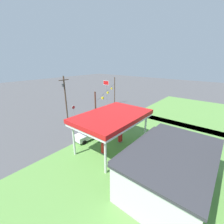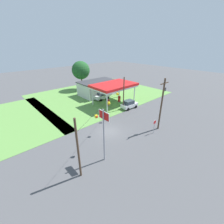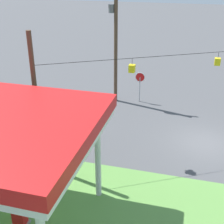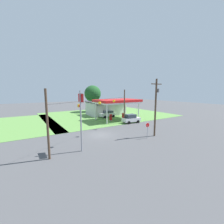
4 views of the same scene
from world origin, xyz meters
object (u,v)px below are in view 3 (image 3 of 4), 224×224
(fuel_pump_near, at_px, (19,211))
(utility_pole_main, at_px, (115,39))
(stop_sign_roadside, at_px, (140,81))
(car_at_pumps_front, at_px, (20,144))

(fuel_pump_near, relative_size, utility_pole_main, 0.17)
(stop_sign_roadside, bearing_deg, utility_pole_main, -170.94)
(fuel_pump_near, bearing_deg, car_at_pumps_front, -60.55)
(stop_sign_roadside, relative_size, utility_pole_main, 0.27)
(stop_sign_roadside, bearing_deg, car_at_pumps_front, -116.45)
(car_at_pumps_front, bearing_deg, stop_sign_roadside, -112.47)
(utility_pole_main, bearing_deg, stop_sign_roadside, -170.94)
(car_at_pumps_front, xyz_separation_m, utility_pole_main, (-3.04, -9.80, 4.11))
(fuel_pump_near, height_order, utility_pole_main, utility_pole_main)
(car_at_pumps_front, xyz_separation_m, stop_sign_roadside, (-5.03, -10.12, 0.82))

